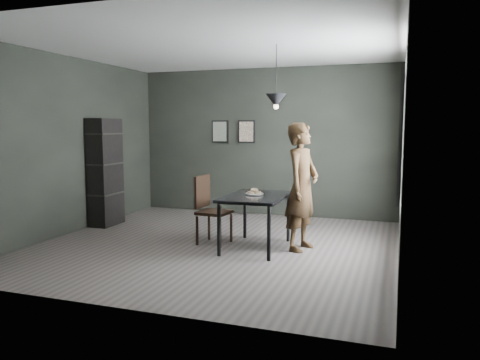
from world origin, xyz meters
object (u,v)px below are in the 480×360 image
(wood_chair, at_px, (209,205))
(pendant_lamp, at_px, (276,101))
(cafe_table, at_px, (256,201))
(shelf_unit, at_px, (105,172))
(white_plate, at_px, (254,194))
(woman, at_px, (302,187))

(wood_chair, relative_size, pendant_lamp, 1.15)
(cafe_table, xyz_separation_m, shelf_unit, (-2.92, 0.67, 0.25))
(cafe_table, height_order, white_plate, white_plate)
(cafe_table, bearing_deg, woman, 13.96)
(woman, bearing_deg, cafe_table, 117.55)
(woman, relative_size, wood_chair, 1.77)
(cafe_table, height_order, pendant_lamp, pendant_lamp)
(shelf_unit, bearing_deg, woman, -9.51)
(woman, bearing_deg, pendant_lamp, 111.80)
(wood_chair, bearing_deg, cafe_table, -0.38)
(cafe_table, xyz_separation_m, white_plate, (-0.04, 0.05, 0.08))
(shelf_unit, bearing_deg, white_plate, -13.25)
(shelf_unit, bearing_deg, wood_chair, -16.66)
(pendant_lamp, bearing_deg, woman, 8.22)
(cafe_table, relative_size, wood_chair, 1.21)
(white_plate, xyz_separation_m, shelf_unit, (-2.88, 0.62, 0.16))
(woman, height_order, wood_chair, woman)
(wood_chair, relative_size, shelf_unit, 0.54)
(woman, relative_size, pendant_lamp, 2.03)
(woman, bearing_deg, shelf_unit, 95.22)
(white_plate, xyz_separation_m, woman, (0.65, 0.10, 0.12))
(cafe_table, xyz_separation_m, pendant_lamp, (0.25, 0.10, 1.38))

